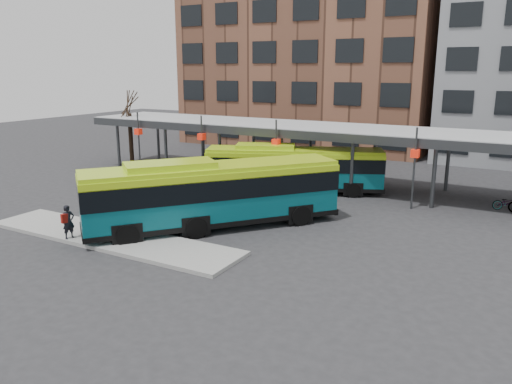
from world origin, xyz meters
name	(u,v)px	position (x,y,z in m)	size (l,w,h in m)	color
ground	(239,240)	(0.00, 0.00, 0.00)	(120.00, 120.00, 0.00)	#28282B
boarding_island	(110,237)	(-5.50, -3.00, 0.09)	(14.00, 3.00, 0.18)	gray
canopy	(335,131)	(-0.06, 12.87, 3.91)	(40.00, 6.53, 4.80)	#999B9E
tree	(131,137)	(-18.00, 12.00, 2.43)	(1.64, 1.64, 5.60)	black
building_brick	(313,40)	(-10.00, 32.00, 11.00)	(26.00, 14.00, 22.00)	brown
bus_front	(212,192)	(-2.18, 0.98, 1.88)	(10.43, 11.90, 3.61)	#074D57
bus_rear	(293,167)	(-1.88, 10.08, 1.66)	(11.58, 6.86, 3.19)	#074D57
pedestrian	(68,222)	(-6.91, -4.21, 1.01)	(0.52, 0.68, 1.63)	black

